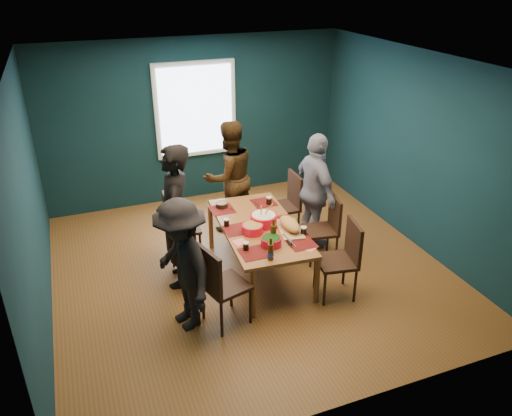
{
  "coord_description": "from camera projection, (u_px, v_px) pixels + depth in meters",
  "views": [
    {
      "loc": [
        -1.95,
        -5.33,
        3.72
      ],
      "look_at": [
        0.05,
        -0.14,
        0.96
      ],
      "focal_mm": 35.0,
      "sensor_mm": 36.0,
      "label": 1
    }
  ],
  "objects": [
    {
      "name": "chair_left_near",
      "position": [
        218.0,
        281.0,
        5.44
      ],
      "size": [
        0.56,
        0.56,
        1.0
      ],
      "rotation": [
        0.0,
        0.0,
        0.27
      ],
      "color": "black",
      "rests_on": "floor"
    },
    {
      "name": "person_far_left",
      "position": [
        175.0,
        217.0,
        6.07
      ],
      "size": [
        0.6,
        0.76,
        1.84
      ],
      "primitive_type": "imported",
      "rotation": [
        0.0,
        0.0,
        4.45
      ],
      "color": "black",
      "rests_on": "floor"
    },
    {
      "name": "cola_glass_d",
      "position": [
        226.0,
        222.0,
        6.3
      ],
      "size": [
        0.07,
        0.07,
        0.1
      ],
      "color": "black",
      "rests_on": "dining_table"
    },
    {
      "name": "napkin_b",
      "position": [
        240.0,
        242.0,
        5.96
      ],
      "size": [
        0.18,
        0.18,
        0.0
      ],
      "primitive_type": "cube",
      "rotation": [
        0.0,
        0.0,
        0.2
      ],
      "color": "#FF786B",
      "rests_on": "dining_table"
    },
    {
      "name": "person_right",
      "position": [
        315.0,
        192.0,
        6.94
      ],
      "size": [
        0.45,
        1.0,
        1.67
      ],
      "primitive_type": "imported",
      "rotation": [
        0.0,
        0.0,
        1.62
      ],
      "color": "white",
      "rests_on": "floor"
    },
    {
      "name": "chair_right_far",
      "position": [
        288.0,
        201.0,
        7.31
      ],
      "size": [
        0.45,
        0.45,
        0.98
      ],
      "rotation": [
        0.0,
        0.0,
        -0.01
      ],
      "color": "black",
      "rests_on": "floor"
    },
    {
      "name": "bowl_dumpling",
      "position": [
        264.0,
        219.0,
        6.33
      ],
      "size": [
        0.34,
        0.34,
        0.32
      ],
      "color": "red",
      "rests_on": "dining_table"
    },
    {
      "name": "cola_glass_b",
      "position": [
        304.0,
        230.0,
        6.1
      ],
      "size": [
        0.08,
        0.08,
        0.11
      ],
      "color": "black",
      "rests_on": "dining_table"
    },
    {
      "name": "cutting_board",
      "position": [
        290.0,
        225.0,
        6.2
      ],
      "size": [
        0.36,
        0.68,
        0.15
      ],
      "rotation": [
        0.0,
        0.0,
        -0.17
      ],
      "color": "tan",
      "rests_on": "dining_table"
    },
    {
      "name": "chair_left_mid",
      "position": [
        187.0,
        253.0,
        6.17
      ],
      "size": [
        0.41,
        0.41,
        0.82
      ],
      "rotation": [
        0.0,
        0.0,
        0.11
      ],
      "color": "black",
      "rests_on": "floor"
    },
    {
      "name": "beer_bottle_b",
      "position": [
        273.0,
        232.0,
        5.96
      ],
      "size": [
        0.07,
        0.07,
        0.28
      ],
      "color": "#462B0C",
      "rests_on": "dining_table"
    },
    {
      "name": "bowl_salad",
      "position": [
        252.0,
        229.0,
        6.15
      ],
      "size": [
        0.27,
        0.27,
        0.11
      ],
      "color": "red",
      "rests_on": "dining_table"
    },
    {
      "name": "cola_glass_c",
      "position": [
        269.0,
        200.0,
        6.87
      ],
      "size": [
        0.08,
        0.08,
        0.11
      ],
      "color": "black",
      "rests_on": "dining_table"
    },
    {
      "name": "cola_glass_a",
      "position": [
        246.0,
        246.0,
        5.78
      ],
      "size": [
        0.07,
        0.07,
        0.1
      ],
      "color": "black",
      "rests_on": "dining_table"
    },
    {
      "name": "bowl_herbs",
      "position": [
        271.0,
        241.0,
        5.88
      ],
      "size": [
        0.25,
        0.25,
        0.11
      ],
      "color": "red",
      "rests_on": "dining_table"
    },
    {
      "name": "person_back",
      "position": [
        229.0,
        177.0,
        7.38
      ],
      "size": [
        0.93,
        0.79,
        1.71
      ],
      "primitive_type": "imported",
      "rotation": [
        0.0,
        0.0,
        3.33
      ],
      "color": "black",
      "rests_on": "floor"
    },
    {
      "name": "person_near_left",
      "position": [
        182.0,
        266.0,
        5.37
      ],
      "size": [
        0.79,
        1.11,
        1.55
      ],
      "primitive_type": "imported",
      "rotation": [
        0.0,
        0.0,
        4.94
      ],
      "color": "black",
      "rests_on": "floor"
    },
    {
      "name": "chair_left_far",
      "position": [
        176.0,
        223.0,
        6.7
      ],
      "size": [
        0.46,
        0.46,
        0.97
      ],
      "rotation": [
        0.0,
        0.0,
        -0.06
      ],
      "color": "black",
      "rests_on": "floor"
    },
    {
      "name": "chair_right_mid",
      "position": [
        327.0,
        224.0,
        6.73
      ],
      "size": [
        0.48,
        0.48,
        0.92
      ],
      "rotation": [
        0.0,
        0.0,
        -0.17
      ],
      "color": "black",
      "rests_on": "floor"
    },
    {
      "name": "napkin_c",
      "position": [
        309.0,
        247.0,
        5.85
      ],
      "size": [
        0.22,
        0.22,
        0.0
      ],
      "primitive_type": "cube",
      "rotation": [
        0.0,
        0.0,
        0.54
      ],
      "color": "#FF786B",
      "rests_on": "dining_table"
    },
    {
      "name": "napkin_a",
      "position": [
        286.0,
        220.0,
        6.48
      ],
      "size": [
        0.19,
        0.19,
        0.0
      ],
      "primitive_type": "cube",
      "rotation": [
        0.0,
        0.0,
        0.51
      ],
      "color": "#FF786B",
      "rests_on": "dining_table"
    },
    {
      "name": "room",
      "position": [
        241.0,
        167.0,
        6.35
      ],
      "size": [
        5.01,
        5.01,
        2.71
      ],
      "color": "brown",
      "rests_on": "ground"
    },
    {
      "name": "beer_bottle_a",
      "position": [
        271.0,
        252.0,
        5.58
      ],
      "size": [
        0.07,
        0.07,
        0.28
      ],
      "color": "#462B0C",
      "rests_on": "dining_table"
    },
    {
      "name": "chair_right_near",
      "position": [
        344.0,
        254.0,
        5.97
      ],
      "size": [
        0.52,
        0.52,
        0.99
      ],
      "rotation": [
        0.0,
        0.0,
        -0.18
      ],
      "color": "black",
      "rests_on": "floor"
    },
    {
      "name": "dining_table",
      "position": [
        259.0,
        230.0,
        6.37
      ],
      "size": [
        1.05,
        1.91,
        0.7
      ],
      "rotation": [
        0.0,
        0.0,
        -0.07
      ],
      "color": "olive",
      "rests_on": "floor"
    },
    {
      "name": "small_bowl",
      "position": [
        222.0,
        205.0,
        6.8
      ],
      "size": [
        0.16,
        0.16,
        0.07
      ],
      "color": "black",
      "rests_on": "dining_table"
    }
  ]
}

